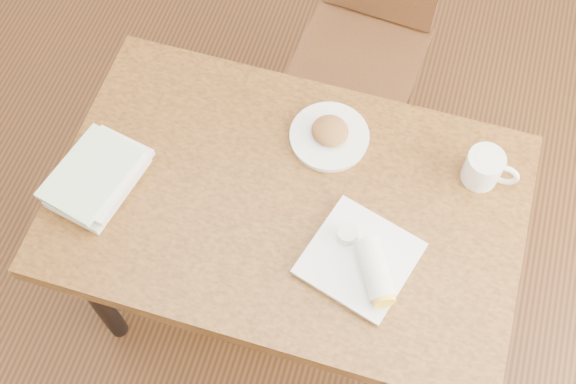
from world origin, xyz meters
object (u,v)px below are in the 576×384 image
(table, at_px, (288,214))
(book_stack, at_px, (98,177))
(chair_far, at_px, (368,27))
(plate_scone, at_px, (330,134))
(coffee_mug, at_px, (485,168))
(plate_burrito, at_px, (365,262))

(table, bearing_deg, book_stack, -169.34)
(chair_far, xyz_separation_m, plate_scone, (0.01, -0.59, 0.22))
(coffee_mug, xyz_separation_m, book_stack, (-0.99, -0.31, -0.02))
(chair_far, relative_size, plate_scone, 4.26)
(coffee_mug, bearing_deg, plate_scone, 179.90)
(book_stack, bearing_deg, table, 10.66)
(plate_scone, xyz_separation_m, plate_burrito, (0.18, -0.34, 0.00))
(table, relative_size, chair_far, 1.32)
(coffee_mug, distance_m, book_stack, 1.04)
(table, height_order, chair_far, chair_far)
(table, height_order, plate_scone, plate_scone)
(table, relative_size, book_stack, 4.21)
(chair_far, xyz_separation_m, coffee_mug, (0.44, -0.59, 0.25))
(plate_scone, bearing_deg, coffee_mug, -0.10)
(plate_scone, relative_size, plate_burrito, 0.70)
(table, xyz_separation_m, plate_scone, (0.06, 0.22, 0.11))
(plate_burrito, xyz_separation_m, book_stack, (-0.75, 0.03, 0.01))
(coffee_mug, relative_size, book_stack, 0.50)
(table, relative_size, plate_scone, 5.63)
(chair_far, height_order, book_stack, chair_far)
(chair_far, relative_size, book_stack, 3.19)
(table, distance_m, plate_burrito, 0.29)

